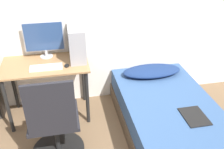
{
  "coord_description": "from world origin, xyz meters",
  "views": [
    {
      "loc": [
        -0.14,
        -1.75,
        2.11
      ],
      "look_at": [
        0.33,
        0.6,
        0.75
      ],
      "focal_mm": 40.0,
      "sensor_mm": 36.0,
      "label": 1
    }
  ],
  "objects_px": {
    "office_chair": "(55,128)",
    "monitor": "(44,38)",
    "pc_tower": "(77,43)",
    "bed": "(171,122)",
    "keyboard": "(46,67)"
  },
  "relations": [
    {
      "from": "office_chair",
      "to": "pc_tower",
      "type": "relative_size",
      "value": 2.44
    },
    {
      "from": "office_chair",
      "to": "pc_tower",
      "type": "height_order",
      "value": "pc_tower"
    },
    {
      "from": "bed",
      "to": "monitor",
      "type": "distance_m",
      "value": 1.81
    },
    {
      "from": "bed",
      "to": "keyboard",
      "type": "distance_m",
      "value": 1.57
    },
    {
      "from": "pc_tower",
      "to": "bed",
      "type": "bearing_deg",
      "value": -38.06
    },
    {
      "from": "bed",
      "to": "keyboard",
      "type": "height_order",
      "value": "keyboard"
    },
    {
      "from": "keyboard",
      "to": "pc_tower",
      "type": "relative_size",
      "value": 0.88
    },
    {
      "from": "office_chair",
      "to": "keyboard",
      "type": "xyz_separation_m",
      "value": [
        -0.06,
        0.62,
        0.37
      ]
    },
    {
      "from": "bed",
      "to": "monitor",
      "type": "relative_size",
      "value": 4.15
    },
    {
      "from": "bed",
      "to": "pc_tower",
      "type": "bearing_deg",
      "value": 141.94
    },
    {
      "from": "keyboard",
      "to": "pc_tower",
      "type": "height_order",
      "value": "pc_tower"
    },
    {
      "from": "bed",
      "to": "keyboard",
      "type": "relative_size",
      "value": 5.39
    },
    {
      "from": "bed",
      "to": "pc_tower",
      "type": "xyz_separation_m",
      "value": [
        -0.98,
        0.76,
        0.74
      ]
    },
    {
      "from": "pc_tower",
      "to": "office_chair",
      "type": "bearing_deg",
      "value": -111.57
    },
    {
      "from": "office_chair",
      "to": "monitor",
      "type": "xyz_separation_m",
      "value": [
        -0.06,
        0.94,
        0.61
      ]
    }
  ]
}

